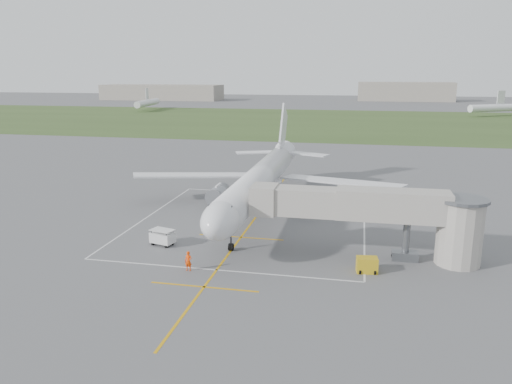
% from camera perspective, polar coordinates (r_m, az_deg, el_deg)
% --- Properties ---
extents(ground, '(700.00, 700.00, 0.00)m').
position_cam_1_polar(ground, '(67.26, 0.26, -2.51)').
color(ground, '#555557').
rests_on(ground, ground).
extents(grass_strip, '(700.00, 120.00, 0.02)m').
position_cam_1_polar(grass_strip, '(194.63, 8.07, 7.97)').
color(grass_strip, '#364C21').
rests_on(grass_strip, ground).
extents(apron_markings, '(28.20, 60.00, 0.01)m').
position_cam_1_polar(apron_markings, '(61.81, -0.83, -3.96)').
color(apron_markings, '#CF930C').
rests_on(apron_markings, ground).
extents(airliner, '(38.93, 46.75, 13.52)m').
position_cam_1_polar(airliner, '(66.89, 0.40, 1.29)').
color(airliner, silver).
rests_on(airliner, ground).
extents(jet_bridge, '(23.40, 5.00, 7.20)m').
position_cam_1_polar(jet_bridge, '(51.77, 14.46, -2.43)').
color(jet_bridge, '#9E978F').
rests_on(jet_bridge, ground).
extents(gpu_unit, '(2.11, 1.60, 1.48)m').
position_cam_1_polar(gpu_unit, '(49.14, 12.57, -8.15)').
color(gpu_unit, gold).
rests_on(gpu_unit, ground).
extents(baggage_cart, '(2.88, 2.18, 1.77)m').
position_cam_1_polar(baggage_cart, '(56.10, -10.64, -5.09)').
color(baggage_cart, silver).
rests_on(baggage_cart, ground).
extents(ramp_worker_nose, '(0.75, 0.53, 1.94)m').
position_cam_1_polar(ramp_worker_nose, '(48.70, -7.74, -7.83)').
color(ramp_worker_nose, '#FF4408').
rests_on(ramp_worker_nose, ground).
extents(ramp_worker_wing, '(1.05, 1.01, 1.70)m').
position_cam_1_polar(ramp_worker_wing, '(70.34, -3.17, -1.09)').
color(ramp_worker_wing, '#DA6906').
rests_on(ramp_worker_wing, ground).
extents(distant_hangars, '(345.00, 49.00, 12.00)m').
position_cam_1_polar(distant_hangars, '(330.05, 6.93, 11.16)').
color(distant_hangars, gray).
rests_on(distant_hangars, ground).
extents(distant_aircraft, '(180.57, 32.16, 8.85)m').
position_cam_1_polar(distant_aircraft, '(235.92, 6.29, 9.86)').
color(distant_aircraft, silver).
rests_on(distant_aircraft, ground).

